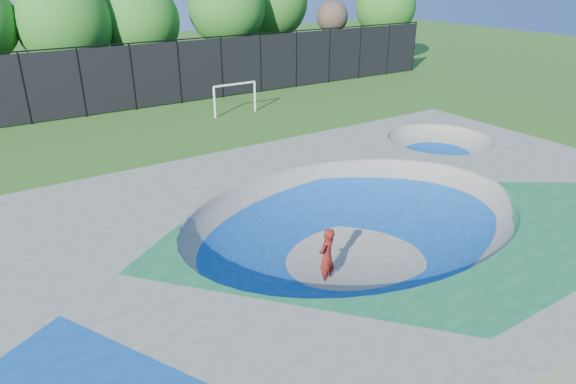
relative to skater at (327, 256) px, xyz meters
name	(u,v)px	position (x,y,z in m)	size (l,w,h in m)	color
ground	(355,253)	(1.71, 0.76, -0.84)	(120.00, 120.00, 0.00)	#295517
skate_deck	(356,232)	(1.71, 0.76, -0.09)	(22.00, 14.00, 1.50)	gray
skater	(327,256)	(0.00, 0.00, 0.00)	(0.61, 0.40, 1.67)	red
skateboard	(326,281)	(0.00, 0.00, -0.81)	(0.78, 0.22, 0.05)	black
soccer_goal	(235,93)	(6.37, 17.40, 0.45)	(2.82, 0.12, 1.86)	white
fence	(133,76)	(1.71, 21.76, 1.26)	(48.09, 0.09, 4.04)	black
treeline	(115,17)	(2.40, 26.45, 4.27)	(52.92, 7.16, 8.51)	#483924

